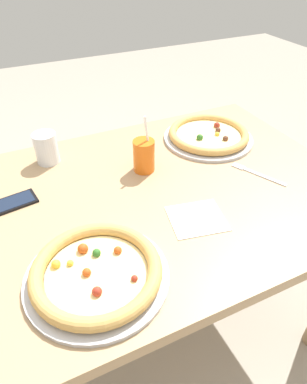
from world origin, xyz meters
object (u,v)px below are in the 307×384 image
at_px(pizza_far, 208,135).
at_px(drink_cup_colored, 144,156).
at_px(water_cup_clear, 46,148).
at_px(cell_phone, 12,203).
at_px(pizza_near, 96,272).
at_px(fork, 256,173).

xyz_separation_m(pizza_far, drink_cup_colored, (-0.32, -0.09, 0.04)).
bearing_deg(drink_cup_colored, water_cup_clear, 146.01).
distance_m(pizza_far, cell_phone, 0.78).
xyz_separation_m(drink_cup_colored, water_cup_clear, (-0.29, 0.20, -0.00)).
relative_size(drink_cup_colored, water_cup_clear, 1.80).
distance_m(pizza_near, cell_phone, 0.42).
height_order(drink_cup_colored, cell_phone, drink_cup_colored).
distance_m(pizza_far, fork, 0.28).
relative_size(drink_cup_colored, cell_phone, 1.27).
relative_size(drink_cup_colored, fork, 1.06).
xyz_separation_m(water_cup_clear, fork, (0.63, -0.39, -0.06)).
relative_size(water_cup_clear, cell_phone, 0.71).
bearing_deg(pizza_near, fork, 16.85).
bearing_deg(water_cup_clear, pizza_far, -10.27).
bearing_deg(pizza_far, water_cup_clear, 169.73).
distance_m(drink_cup_colored, cell_phone, 0.45).
distance_m(pizza_near, pizza_far, 0.78).
xyz_separation_m(fork, cell_phone, (-0.79, 0.19, 0.00)).
xyz_separation_m(pizza_near, cell_phone, (-0.15, 0.39, -0.02)).
distance_m(pizza_near, drink_cup_colored, 0.49).
xyz_separation_m(pizza_near, fork, (0.64, 0.19, -0.02)).
height_order(drink_cup_colored, water_cup_clear, drink_cup_colored).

